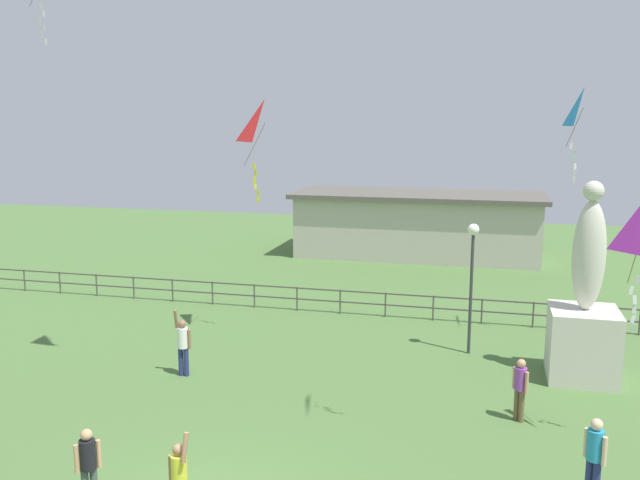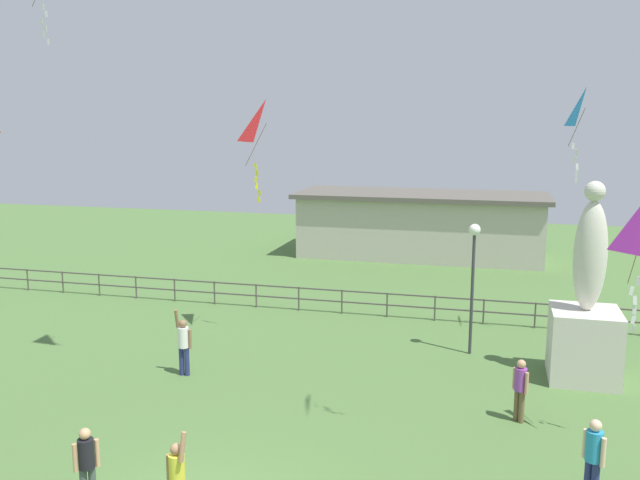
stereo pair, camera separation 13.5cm
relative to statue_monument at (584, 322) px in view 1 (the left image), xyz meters
The scene contains 11 objects.
statue_monument is the anchor object (origin of this frame).
lamppost 3.74m from the statue_monument, 157.15° to the left, with size 0.36×0.36×4.19m.
person_0 13.63m from the statue_monument, 136.72° to the right, with size 0.39×0.36×1.63m.
person_1 3.88m from the statue_monument, 118.79° to the right, with size 0.37×0.37×1.60m.
person_2 12.34m from the statue_monument, 130.53° to the right, with size 0.48×0.35×1.86m.
person_3 6.73m from the statue_monument, 94.98° to the right, with size 0.38×0.40×1.71m.
person_4 11.51m from the statue_monument, 166.65° to the right, with size 0.51×0.31×1.97m.
kite_0 11.53m from the statue_monument, behind, with size 1.31×1.34×3.29m.
kite_4 6.88m from the statue_monument, 90.17° to the left, with size 0.75×1.24×3.02m.
waterfront_railing 9.41m from the statue_monument, 150.14° to the left, with size 36.03×0.06×0.95m.
pavilion_building 17.88m from the statue_monument, 111.37° to the left, with size 13.39×5.32×3.47m.
Camera 1 is at (5.00, -10.21, 7.32)m, focal length 37.47 mm.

